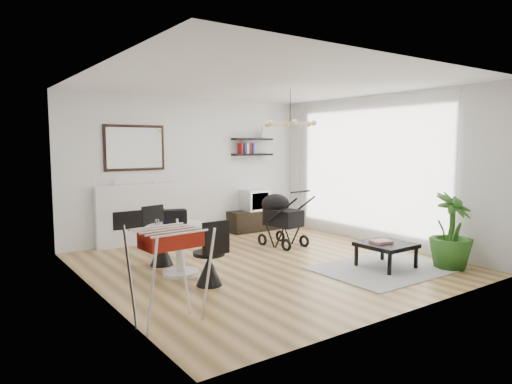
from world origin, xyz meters
TOP-DOWN VIEW (x-y plane):
  - floor at (0.00, 0.00)m, footprint 5.00×5.00m
  - ceiling at (0.00, 0.00)m, footprint 5.00×5.00m
  - wall_back at (0.00, 2.50)m, footprint 5.00×0.00m
  - wall_left at (-2.50, 0.00)m, footprint 0.00×5.00m
  - wall_right at (2.50, 0.00)m, footprint 0.00×5.00m
  - sheer_curtain at (2.40, 0.20)m, footprint 0.04×3.60m
  - fireplace at (-1.10, 2.42)m, footprint 1.50×0.17m
  - shelf_lower at (1.39, 2.37)m, footprint 0.90×0.25m
  - shelf_upper at (1.39, 2.37)m, footprint 0.90×0.25m
  - pendant_lamp at (0.70, 0.30)m, footprint 0.90×0.90m
  - tv_console at (1.39, 2.29)m, footprint 1.16×0.41m
  - crt_tv at (1.38, 2.28)m, footprint 0.49×0.43m
  - dining_table at (-1.32, 0.21)m, footprint 0.95×0.95m
  - laptop at (-1.43, 0.13)m, footprint 0.40×0.35m
  - black_bag at (-1.29, 0.45)m, footprint 0.37×0.28m
  - newspaper at (-1.18, 0.11)m, footprint 0.40×0.36m
  - drinking_glass at (-1.59, 0.37)m, footprint 0.06×0.06m
  - chair_far at (-1.33, 0.87)m, footprint 0.45×0.47m
  - chair_near at (-1.23, -0.45)m, footprint 0.41×0.41m
  - drying_rack at (-2.18, -1.31)m, footprint 0.70×0.66m
  - stroller at (0.99, 0.89)m, footprint 0.62×0.89m
  - rug at (1.28, -1.22)m, footprint 2.01×1.45m
  - coffee_table at (1.31, -1.20)m, footprint 0.71×0.71m
  - magazines at (1.23, -1.16)m, footprint 0.31×0.26m
  - potted_plant at (2.07, -1.75)m, footprint 0.67×0.67m

SIDE VIEW (x-z plane):
  - floor at x=0.00m, z-range 0.00..0.00m
  - rug at x=1.28m, z-range 0.00..0.01m
  - tv_console at x=1.39m, z-range 0.00..0.44m
  - chair_near at x=-1.23m, z-range -0.16..0.71m
  - chair_far at x=-1.33m, z-range -0.16..0.73m
  - coffee_table at x=1.31m, z-range 0.15..0.51m
  - magazines at x=1.23m, z-range 0.37..0.41m
  - stroller at x=0.99m, z-range -0.07..0.96m
  - dining_table at x=-1.32m, z-range 0.11..0.80m
  - drying_rack at x=-2.18m, z-range 0.03..1.01m
  - potted_plant at x=2.07m, z-range 0.00..1.11m
  - crt_tv at x=1.38m, z-range 0.44..0.86m
  - fireplace at x=-1.10m, z-range -0.39..1.77m
  - newspaper at x=-1.18m, z-range 0.69..0.70m
  - laptop at x=-1.43m, z-range 0.69..0.72m
  - drinking_glass at x=-1.59m, z-range 0.69..0.79m
  - black_bag at x=-1.29m, z-range 0.69..0.89m
  - wall_back at x=0.00m, z-range -1.15..3.85m
  - wall_left at x=-2.50m, z-range -1.15..3.85m
  - wall_right at x=2.50m, z-range -1.15..3.85m
  - sheer_curtain at x=2.40m, z-range 0.05..2.65m
  - shelf_lower at x=1.39m, z-range 1.58..1.62m
  - shelf_upper at x=1.39m, z-range 1.90..1.94m
  - pendant_lamp at x=0.70m, z-range 2.10..2.20m
  - ceiling at x=0.00m, z-range 2.70..2.70m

